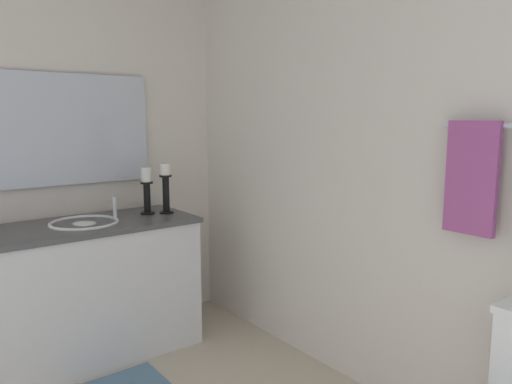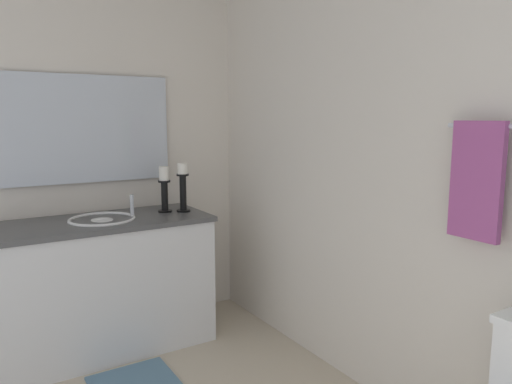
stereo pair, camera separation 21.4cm
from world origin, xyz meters
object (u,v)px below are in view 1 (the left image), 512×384
at_px(candle_holder_tall, 166,187).
at_px(towel_near_vanity, 471,178).
at_px(candle_holder_short, 147,189).
at_px(sink_basin, 85,230).
at_px(vanity_cabinet, 88,290).
at_px(mirror, 64,130).

height_order(candle_holder_tall, towel_near_vanity, towel_near_vanity).
xyz_separation_m(candle_holder_short, towel_near_vanity, (1.85, 0.58, 0.21)).
xyz_separation_m(sink_basin, candle_holder_short, (-0.03, 0.42, 0.20)).
bearing_deg(sink_basin, towel_near_vanity, 28.67).
bearing_deg(towel_near_vanity, candle_holder_tall, -165.48).
bearing_deg(candle_holder_short, candle_holder_tall, 64.98).
xyz_separation_m(sink_basin, towel_near_vanity, (1.82, 0.99, 0.41)).
xyz_separation_m(vanity_cabinet, towel_near_vanity, (1.82, 1.00, 0.79)).
bearing_deg(candle_holder_short, sink_basin, -85.70).
bearing_deg(sink_basin, vanity_cabinet, -90.00).
bearing_deg(mirror, candle_holder_short, 59.39).
distance_m(sink_basin, towel_near_vanity, 2.11).
distance_m(candle_holder_tall, towel_near_vanity, 1.87).
bearing_deg(candle_holder_short, mirror, -120.61).
relative_size(vanity_cabinet, towel_near_vanity, 2.77).
height_order(mirror, towel_near_vanity, mirror).
xyz_separation_m(vanity_cabinet, candle_holder_tall, (0.02, 0.53, 0.58)).
height_order(sink_basin, candle_holder_short, candle_holder_short).
bearing_deg(sink_basin, candle_holder_tall, 87.88).
bearing_deg(vanity_cabinet, towel_near_vanity, 28.69).
height_order(vanity_cabinet, candle_holder_short, candle_holder_short).
bearing_deg(mirror, candle_holder_tall, 60.50).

